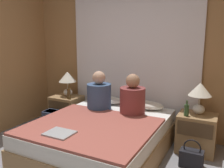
% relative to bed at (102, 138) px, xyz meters
% --- Properties ---
extents(wall_back, '(3.95, 0.06, 2.50)m').
position_rel_bed_xyz_m(wall_back, '(0.00, 1.09, 1.01)').
color(wall_back, '#A37547').
rests_on(wall_back, ground_plane).
extents(curtain_panel, '(2.42, 0.03, 2.37)m').
position_rel_bed_xyz_m(curtain_panel, '(0.00, 1.02, 0.94)').
color(curtain_panel, white).
rests_on(curtain_panel, ground_plane).
extents(bed, '(1.58, 1.94, 0.49)m').
position_rel_bed_xyz_m(bed, '(0.00, 0.00, 0.00)').
color(bed, '#99754C').
rests_on(bed, ground_plane).
extents(nightstand_left, '(0.51, 0.44, 0.54)m').
position_rel_bed_xyz_m(nightstand_left, '(-1.13, 0.68, 0.03)').
color(nightstand_left, '#937047').
rests_on(nightstand_left, ground_plane).
extents(nightstand_right, '(0.51, 0.44, 0.54)m').
position_rel_bed_xyz_m(nightstand_right, '(1.13, 0.68, 0.03)').
color(nightstand_right, '#937047').
rests_on(nightstand_right, ground_plane).
extents(lamp_left, '(0.31, 0.31, 0.44)m').
position_rel_bed_xyz_m(lamp_left, '(-1.13, 0.74, 0.60)').
color(lamp_left, silver).
rests_on(lamp_left, nightstand_left).
extents(lamp_right, '(0.31, 0.31, 0.44)m').
position_rel_bed_xyz_m(lamp_right, '(1.13, 0.74, 0.60)').
color(lamp_right, silver).
rests_on(lamp_right, nightstand_right).
extents(pillow_left, '(0.55, 0.29, 0.12)m').
position_rel_bed_xyz_m(pillow_left, '(-0.35, 0.78, 0.31)').
color(pillow_left, silver).
rests_on(pillow_left, bed).
extents(pillow_right, '(0.55, 0.29, 0.12)m').
position_rel_bed_xyz_m(pillow_right, '(0.35, 0.78, 0.31)').
color(pillow_right, silver).
rests_on(pillow_right, bed).
extents(blanket_on_bed, '(1.52, 1.33, 0.03)m').
position_rel_bed_xyz_m(blanket_on_bed, '(0.00, -0.28, 0.26)').
color(blanket_on_bed, '#994C42').
rests_on(blanket_on_bed, bed).
extents(person_left_in_bed, '(0.37, 0.37, 0.60)m').
position_rel_bed_xyz_m(person_left_in_bed, '(-0.29, 0.42, 0.48)').
color(person_left_in_bed, '#38517A').
rests_on(person_left_in_bed, bed).
extents(person_right_in_bed, '(0.36, 0.36, 0.60)m').
position_rel_bed_xyz_m(person_right_in_bed, '(0.26, 0.42, 0.48)').
color(person_right_in_bed, brown).
rests_on(person_right_in_bed, bed).
extents(beer_bottle_on_left_stand, '(0.06, 0.06, 0.24)m').
position_rel_bed_xyz_m(beer_bottle_on_left_stand, '(-0.98, 0.57, 0.39)').
color(beer_bottle_on_left_stand, '#513819').
rests_on(beer_bottle_on_left_stand, nightstand_left).
extents(beer_bottle_on_right_stand, '(0.06, 0.06, 0.22)m').
position_rel_bed_xyz_m(beer_bottle_on_right_stand, '(0.99, 0.57, 0.38)').
color(beer_bottle_on_right_stand, '#2D4C28').
rests_on(beer_bottle_on_right_stand, nightstand_right).
extents(laptop_on_bed, '(0.31, 0.26, 0.02)m').
position_rel_bed_xyz_m(laptop_on_bed, '(-0.17, -0.67, 0.28)').
color(laptop_on_bed, '#9EA0A5').
rests_on(laptop_on_bed, blanket_on_bed).
extents(backpack_on_floor, '(0.31, 0.23, 0.38)m').
position_rel_bed_xyz_m(backpack_on_floor, '(-1.09, 0.27, -0.02)').
color(backpack_on_floor, '#333D56').
rests_on(backpack_on_floor, ground_plane).
extents(handbag_on_floor, '(0.28, 0.16, 0.36)m').
position_rel_bed_xyz_m(handbag_on_floor, '(1.14, 0.23, -0.13)').
color(handbag_on_floor, black).
rests_on(handbag_on_floor, ground_plane).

